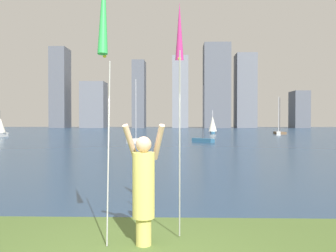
% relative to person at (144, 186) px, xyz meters
% --- Properties ---
extents(ground, '(120.00, 138.00, 0.12)m').
position_rel_person_xyz_m(ground, '(-0.11, 50.28, -1.05)').
color(ground, '#4C662D').
extents(person, '(0.74, 0.55, 2.02)m').
position_rel_person_xyz_m(person, '(0.00, 0.00, 0.00)').
color(person, '#D8CC66').
rests_on(person, ground).
extents(kite_flag_left, '(0.16, 0.69, 4.69)m').
position_rel_person_xyz_m(kite_flag_left, '(-0.60, -0.30, 2.80)').
color(kite_flag_left, '#B2B2B7').
rests_on(kite_flag_left, ground).
extents(kite_flag_right, '(0.16, 1.28, 4.24)m').
position_rel_person_xyz_m(kite_flag_right, '(0.60, 0.76, 2.61)').
color(kite_flag_right, '#B2B2B7').
rests_on(kite_flag_right, ground).
extents(sailboat_0, '(1.30, 2.51, 3.43)m').
position_rel_person_xyz_m(sailboat_0, '(-22.44, 40.03, 0.12)').
color(sailboat_0, white).
rests_on(sailboat_0, ground).
extents(sailboat_1, '(1.24, 3.27, 5.74)m').
position_rel_person_xyz_m(sailboat_1, '(16.55, 50.74, -0.69)').
color(sailboat_1, brown).
rests_on(sailboat_1, ground).
extents(sailboat_2, '(1.24, 2.71, 5.57)m').
position_rel_person_xyz_m(sailboat_2, '(15.17, 46.45, -0.62)').
color(sailboat_2, silver).
rests_on(sailboat_2, ground).
extents(sailboat_3, '(2.13, 2.11, 5.54)m').
position_rel_person_xyz_m(sailboat_3, '(3.02, 28.90, -0.67)').
color(sailboat_3, '#2D6084').
rests_on(sailboat_3, ground).
extents(sailboat_4, '(1.42, 2.80, 3.89)m').
position_rel_person_xyz_m(sailboat_4, '(6.32, 53.36, 0.47)').
color(sailboat_4, '#2D6084').
rests_on(sailboat_4, ground).
extents(sailboat_7, '(1.67, 1.65, 5.93)m').
position_rel_person_xyz_m(sailboat_7, '(-3.31, 27.22, -0.64)').
color(sailboat_7, silver).
rests_on(sailboat_7, ground).
extents(skyline_tower_0, '(4.73, 7.00, 24.12)m').
position_rel_person_xyz_m(skyline_tower_0, '(-35.17, 102.38, 11.07)').
color(skyline_tower_0, '#565B66').
rests_on(skyline_tower_0, ground).
extents(skyline_tower_1, '(7.16, 6.73, 13.77)m').
position_rel_person_xyz_m(skyline_tower_1, '(-24.76, 101.85, 5.89)').
color(skyline_tower_1, slate).
rests_on(skyline_tower_1, ground).
extents(skyline_tower_2, '(3.62, 6.72, 19.78)m').
position_rel_person_xyz_m(skyline_tower_2, '(-10.91, 100.47, 8.90)').
color(skyline_tower_2, '#565B66').
rests_on(skyline_tower_2, ground).
extents(skyline_tower_3, '(4.83, 5.47, 21.82)m').
position_rel_person_xyz_m(skyline_tower_3, '(1.33, 104.37, 9.92)').
color(skyline_tower_3, gray).
rests_on(skyline_tower_3, ground).
extents(skyline_tower_4, '(7.73, 6.97, 24.84)m').
position_rel_person_xyz_m(skyline_tower_4, '(12.09, 101.16, 11.43)').
color(skyline_tower_4, '#565B66').
rests_on(skyline_tower_4, ground).
extents(skyline_tower_5, '(6.01, 6.76, 22.31)m').
position_rel_person_xyz_m(skyline_tower_5, '(21.07, 103.81, 10.16)').
color(skyline_tower_5, slate).
rests_on(skyline_tower_5, ground).
extents(skyline_tower_6, '(4.48, 6.72, 10.94)m').
position_rel_person_xyz_m(skyline_tower_6, '(36.97, 102.62, 4.48)').
color(skyline_tower_6, '#565B66').
rests_on(skyline_tower_6, ground).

